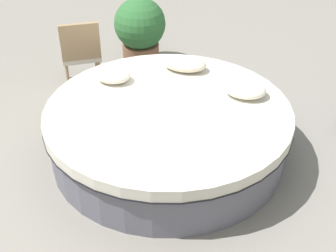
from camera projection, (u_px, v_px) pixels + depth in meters
The scene contains 7 objects.
ground_plane at pixel (168, 152), 5.16m from camera, with size 16.00×16.00×0.00m, color gray.
round_bed at pixel (168, 130), 4.98m from camera, with size 2.67×2.67×0.61m.
throw_pillow_0 at pixel (245, 89), 4.98m from camera, with size 0.47×0.37×0.16m, color silver.
throw_pillow_1 at pixel (184, 64), 5.49m from camera, with size 0.54×0.34×0.17m, color beige.
throw_pillow_2 at pixel (113, 75), 5.26m from camera, with size 0.42×0.33×0.16m, color silver.
patio_chair at pixel (81, 50), 6.12m from camera, with size 0.71×0.70×0.98m.
planter at pixel (140, 29), 6.74m from camera, with size 0.77×0.77×1.03m.
Camera 1 is at (-1.24, 3.90, 3.16)m, focal length 48.12 mm.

